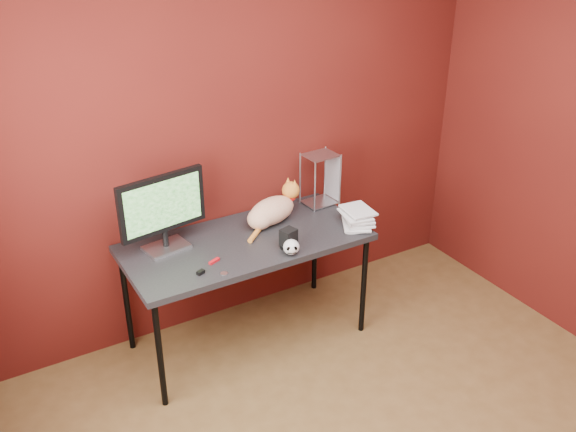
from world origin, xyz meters
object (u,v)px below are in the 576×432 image
monitor (163,209)px  book_stack (347,142)px  desk (246,247)px  skull_mug (291,247)px  speaker (288,239)px  cat (272,210)px

monitor → book_stack: bearing=-24.0°
desk → book_stack: bearing=-12.8°
book_stack → skull_mug: bearing=-162.8°
monitor → skull_mug: size_ratio=5.19×
desk → skull_mug: bearing=-62.1°
speaker → skull_mug: bearing=-124.7°
monitor → speaker: 0.76m
skull_mug → speaker: bearing=95.8°
monitor → skull_mug: 0.78m
cat → book_stack: (0.38, -0.26, 0.48)m
cat → speaker: 0.34m
desk → cat: 0.31m
monitor → book_stack: size_ratio=0.48×
desk → cat: bearing=25.4°
desk → speaker: speaker is taller
desk → monitor: bearing=162.5°
skull_mug → book_stack: (0.48, 0.15, 0.52)m
cat → speaker: size_ratio=4.00×
skull_mug → book_stack: 0.72m
desk → speaker: size_ratio=12.31×
cat → book_stack: book_stack is taller
cat → monitor: bearing=161.2°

